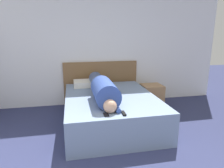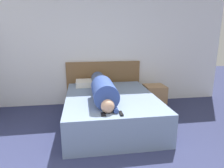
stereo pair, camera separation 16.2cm
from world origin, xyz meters
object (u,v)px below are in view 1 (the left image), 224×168
object	(u,v)px
person_lying	(102,88)
cell_phone	(106,115)
pillow_near_headboard	(85,83)
bed	(110,109)
nightstand	(152,95)
tv_remote	(124,113)

from	to	relation	value
person_lying	cell_phone	xyz separation A→B (m)	(-0.07, -0.77, -0.16)
pillow_near_headboard	cell_phone	size ratio (longest dim) A/B	3.73
bed	cell_phone	bearing A→B (deg)	-104.94
nightstand	tv_remote	distance (m)	1.91
cell_phone	pillow_near_headboard	bearing A→B (deg)	95.49
pillow_near_headboard	tv_remote	world-z (taller)	pillow_near_headboard
person_lying	pillow_near_headboard	bearing A→B (deg)	105.15
bed	tv_remote	distance (m)	0.90
pillow_near_headboard	tv_remote	xyz separation A→B (m)	(0.39, -1.62, -0.05)
bed	pillow_near_headboard	size ratio (longest dim) A/B	4.16
bed	pillow_near_headboard	distance (m)	0.91
pillow_near_headboard	person_lying	bearing A→B (deg)	-74.85
tv_remote	nightstand	bearing A→B (deg)	55.58
cell_phone	nightstand	bearing A→B (deg)	49.66
nightstand	cell_phone	bearing A→B (deg)	-130.34
nightstand	tv_remote	bearing A→B (deg)	-124.42
tv_remote	cell_phone	size ratio (longest dim) A/B	1.15
person_lying	nightstand	bearing A→B (deg)	31.75
bed	nightstand	distance (m)	1.29
bed	nightstand	world-z (taller)	bed
tv_remote	pillow_near_headboard	bearing A→B (deg)	103.70
tv_remote	cell_phone	world-z (taller)	tv_remote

